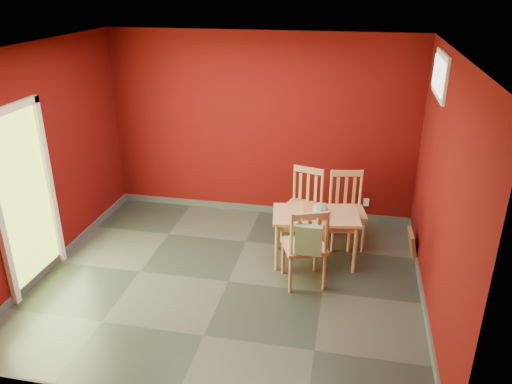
% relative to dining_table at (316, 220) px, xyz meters
% --- Properties ---
extents(ground, '(4.50, 4.50, 0.00)m').
position_rel_dining_table_xyz_m(ground, '(-0.96, -0.70, -0.58)').
color(ground, '#2D342D').
rests_on(ground, ground).
extents(room_shell, '(4.50, 4.50, 4.50)m').
position_rel_dining_table_xyz_m(room_shell, '(-0.96, -0.70, -0.53)').
color(room_shell, '#510808').
rests_on(room_shell, ground).
extents(doorway, '(0.06, 1.01, 2.13)m').
position_rel_dining_table_xyz_m(doorway, '(-3.18, -1.10, 0.55)').
color(doorway, '#B7D838').
rests_on(doorway, ground).
extents(window, '(0.05, 0.90, 0.50)m').
position_rel_dining_table_xyz_m(window, '(1.27, 0.30, 1.77)').
color(window, white).
rests_on(window, room_shell).
extents(outlet_plate, '(0.08, 0.02, 0.12)m').
position_rel_dining_table_xyz_m(outlet_plate, '(0.64, 1.29, -0.28)').
color(outlet_plate, silver).
rests_on(outlet_plate, room_shell).
extents(dining_table, '(1.14, 0.77, 0.66)m').
position_rel_dining_table_xyz_m(dining_table, '(0.00, 0.00, 0.00)').
color(dining_table, '#AC7A50').
rests_on(dining_table, ground).
extents(table_runner, '(0.40, 0.68, 0.32)m').
position_rel_dining_table_xyz_m(table_runner, '(0.00, -0.11, 0.03)').
color(table_runner, '#B3522E').
rests_on(table_runner, dining_table).
extents(chair_far_left, '(0.58, 0.58, 1.00)m').
position_rel_dining_table_xyz_m(chair_far_left, '(-0.21, 0.57, -0.07)').
color(chair_far_left, '#AC7A50').
rests_on(chair_far_left, ground).
extents(chair_far_right, '(0.55, 0.55, 1.00)m').
position_rel_dining_table_xyz_m(chair_far_right, '(0.37, 0.56, -0.07)').
color(chair_far_right, '#AC7A50').
rests_on(chair_far_right, ground).
extents(chair_near, '(0.60, 0.60, 1.00)m').
position_rel_dining_table_xyz_m(chair_near, '(-0.07, -0.55, -0.06)').
color(chair_near, '#AC7A50').
rests_on(chair_near, ground).
extents(tote_bag, '(0.29, 0.18, 0.42)m').
position_rel_dining_table_xyz_m(tote_bag, '(-0.01, -0.77, 0.13)').
color(tote_bag, '#648A5A').
rests_on(tote_bag, chair_near).
extents(cat, '(0.24, 0.41, 0.19)m').
position_rel_dining_table_xyz_m(cat, '(0.05, -0.02, 0.18)').
color(cat, slate).
rests_on(cat, table_runner).
extents(picture_frame, '(0.14, 0.37, 0.36)m').
position_rel_dining_table_xyz_m(picture_frame, '(1.23, 0.34, -0.40)').
color(picture_frame, brown).
rests_on(picture_frame, ground).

